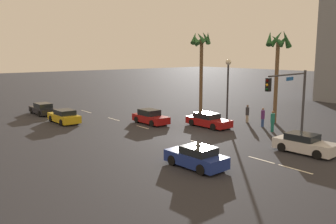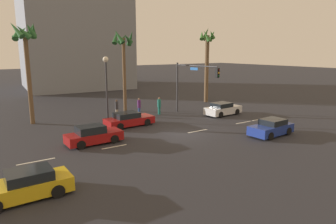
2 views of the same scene
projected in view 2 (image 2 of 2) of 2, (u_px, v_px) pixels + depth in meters
name	position (u px, v px, depth m)	size (l,w,h in m)	color
ground_plane	(184.00, 134.00, 25.42)	(220.00, 220.00, 0.00)	#28282D
lane_stripe_1	(36.00, 161.00, 19.04)	(2.29, 0.14, 0.01)	silver
lane_stripe_2	(114.00, 147.00, 21.95)	(1.93, 0.14, 0.01)	silver
lane_stripe_3	(198.00, 131.00, 26.24)	(2.12, 0.14, 0.01)	silver
lane_stripe_4	(243.00, 122.00, 29.39)	(2.05, 0.14, 0.01)	silver
lane_stripe_5	(260.00, 119.00, 30.75)	(2.32, 0.14, 0.01)	silver
car_1	(223.00, 109.00, 32.77)	(4.26, 2.08, 1.35)	silver
car_2	(271.00, 128.00, 24.86)	(4.05, 2.01, 1.34)	navy
car_3	(93.00, 135.00, 22.62)	(4.13, 1.84, 1.40)	maroon
car_4	(129.00, 120.00, 27.92)	(4.54, 2.01, 1.30)	maroon
car_5	(25.00, 185.00, 14.22)	(4.25, 1.90, 1.35)	gold
traffic_signal	(191.00, 79.00, 32.47)	(0.90, 6.17, 5.54)	#38383D
streetlamp	(106.00, 76.00, 29.54)	(0.56, 0.56, 6.29)	#2D2D33
pedestrian_0	(117.00, 107.00, 32.12)	(0.48, 0.48, 1.77)	#B2A58C
pedestrian_1	(159.00, 105.00, 32.99)	(0.52, 0.52, 1.88)	#1E7266
pedestrian_2	(139.00, 106.00, 32.88)	(0.42, 0.42, 1.81)	#2D478C
palm_tree_0	(26.00, 46.00, 27.46)	(2.64, 2.58, 9.48)	brown
palm_tree_1	(207.00, 53.00, 40.09)	(2.31, 2.39, 9.93)	brown
palm_tree_2	(123.00, 50.00, 33.53)	(2.51, 2.48, 9.18)	brown
building_1	(73.00, 29.00, 56.25)	(17.65, 17.67, 21.47)	gray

